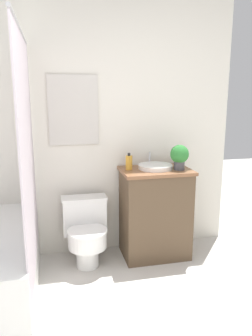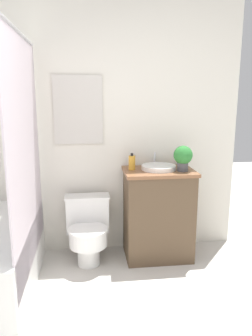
# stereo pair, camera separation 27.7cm
# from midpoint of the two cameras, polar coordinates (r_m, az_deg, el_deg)

# --- Properties ---
(wall_back) EXTENTS (3.09, 0.07, 2.50)m
(wall_back) POSITION_cam_midpoint_polar(r_m,az_deg,el_deg) (3.15, -11.32, 7.07)
(wall_back) COLOR silver
(wall_back) RESTS_ON ground_plane
(toilet) EXTENTS (0.42, 0.50, 0.61)m
(toilet) POSITION_cam_midpoint_polar(r_m,az_deg,el_deg) (3.11, -9.58, -10.56)
(toilet) COLOR white
(toilet) RESTS_ON ground_plane
(vanity) EXTENTS (0.65, 0.45, 0.87)m
(vanity) POSITION_cam_midpoint_polar(r_m,az_deg,el_deg) (3.18, 2.57, -7.83)
(vanity) COLOR brown
(vanity) RESTS_ON ground_plane
(sink) EXTENTS (0.32, 0.36, 0.13)m
(sink) POSITION_cam_midpoint_polar(r_m,az_deg,el_deg) (3.07, 2.55, 0.22)
(sink) COLOR white
(sink) RESTS_ON vanity
(soap_bottle) EXTENTS (0.06, 0.06, 0.16)m
(soap_bottle) POSITION_cam_midpoint_polar(r_m,az_deg,el_deg) (3.03, -2.09, 0.96)
(soap_bottle) COLOR gold
(soap_bottle) RESTS_ON vanity
(potted_plant) EXTENTS (0.17, 0.17, 0.23)m
(potted_plant) POSITION_cam_midpoint_polar(r_m,az_deg,el_deg) (3.02, 6.73, 2.13)
(potted_plant) COLOR #4C4C51
(potted_plant) RESTS_ON vanity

